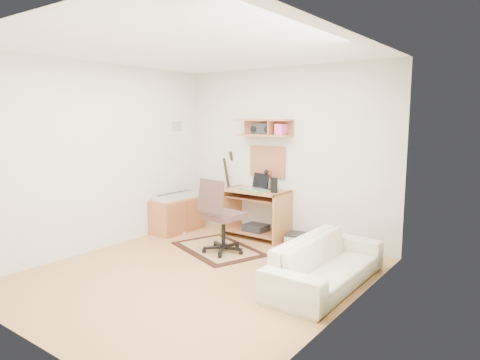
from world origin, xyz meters
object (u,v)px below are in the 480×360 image
Objects in this scene: desk at (256,214)px; task_chair at (223,216)px; sofa at (327,255)px; printer at (301,239)px; cabinet at (178,215)px.

desk is 0.93m from task_chair.
desk is 2.06m from sofa.
task_chair is 2.56× the size of printer.
sofa reaches higher than cabinet.
printer is 0.23× the size of sofa.
desk is 0.95× the size of task_chair.
task_chair is 1.66m from sofa.
task_chair reaches higher than sofa.
sofa is (1.64, -0.21, -0.18)m from task_chair.
printer is (0.76, 0.05, -0.29)m from desk.
task_chair is at bearing 82.57° from sofa.
cabinet is 2.08m from printer.
cabinet is at bearing -179.26° from printer.
cabinet is at bearing 77.37° from sofa.
printer is at bearing 63.14° from task_chair.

